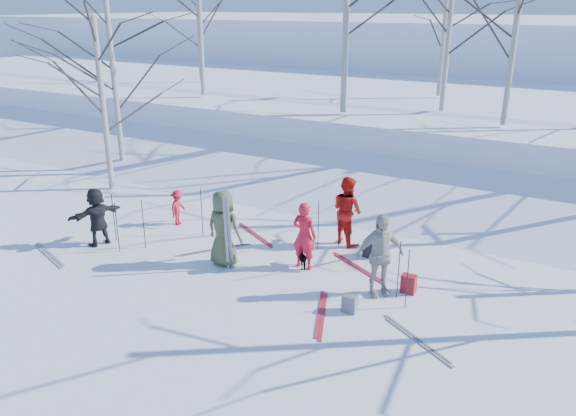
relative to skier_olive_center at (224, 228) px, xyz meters
The scene contains 38 objects.
ground 1.51m from the skier_olive_center, 16.43° to the right, with size 120.00×120.00×0.00m, color white.
snow_ramp 6.81m from the skier_olive_center, 80.39° to the left, with size 70.00×9.50×1.40m, color white.
snow_plateau 16.71m from the skier_olive_center, 86.13° to the left, with size 70.00×18.00×2.20m, color white.
far_hill 37.70m from the skier_olive_center, 88.28° to the left, with size 90.00×30.00×6.00m, color white.
skier_olive_center is the anchor object (origin of this frame).
skier_red_north 1.96m from the skier_olive_center, 23.97° to the left, with size 0.61×0.40×1.68m, color red.
skier_redor_behind 3.38m from the skier_olive_center, 52.14° to the left, with size 0.90×0.70×1.84m, color red.
skier_red_seated 3.14m from the skier_olive_center, 150.78° to the left, with size 0.67×0.38×1.03m, color red.
skier_cream_east 3.85m from the skier_olive_center, ahead, with size 1.10×0.46×1.88m, color beige.
skier_grey_west 3.67m from the skier_olive_center, 169.87° to the right, with size 1.45×0.46×1.57m, color black.
dog 2.07m from the skier_olive_center, 24.45° to the left, with size 0.27×0.59×0.50m, color black.
upright_ski_left 0.36m from the skier_olive_center, 44.91° to the right, with size 0.07×0.02×1.90m, color silver.
upright_ski_right 0.37m from the skier_olive_center, 32.25° to the right, with size 0.07×0.02×1.90m, color silver.
ski_pair_a 5.31m from the skier_olive_center, 10.28° to the right, with size 1.72×1.17×0.02m, color silver, non-canonical shape.
ski_pair_b 3.43m from the skier_olive_center, 17.69° to the right, with size 0.90×1.83×0.02m, color red, non-canonical shape.
ski_pair_c 1.30m from the skier_olive_center, 144.59° to the left, with size 1.30×1.64×0.02m, color silver, non-canonical shape.
ski_pair_d 4.68m from the skier_olive_center, 156.81° to the right, with size 1.86×0.83×0.02m, color silver, non-canonical shape.
ski_pair_e 3.40m from the skier_olive_center, 25.41° to the left, with size 1.76×1.09×0.02m, color red, non-canonical shape.
ski_pair_f 2.16m from the skier_olive_center, 100.03° to the left, with size 1.75×1.12×0.02m, color red, non-canonical shape.
ski_pole_a 2.42m from the skier_olive_center, behind, with size 0.02×0.02×1.34m, color black.
ski_pole_b 2.07m from the skier_olive_center, 142.87° to the left, with size 0.02×0.02×1.34m, color black.
ski_pole_c 3.10m from the skier_olive_center, 49.75° to the left, with size 0.02×0.02×1.34m, color black.
ski_pole_d 4.57m from the skier_olive_center, ahead, with size 0.02×0.02×1.34m, color black.
ski_pole_e 2.51m from the skier_olive_center, 50.13° to the left, with size 0.02×0.02×1.34m, color black.
ski_pole_f 2.92m from the skier_olive_center, 165.20° to the right, with size 0.02×0.02×1.34m, color black.
ski_pole_g 3.45m from the skier_olive_center, behind, with size 0.02×0.02×1.34m, color black.
ski_pole_h 4.29m from the skier_olive_center, ahead, with size 0.02×0.02×1.34m, color black.
backpack_red 4.54m from the skier_olive_center, 10.44° to the left, with size 0.32×0.22×0.42m, color maroon.
backpack_grey 3.73m from the skier_olive_center, ahead, with size 0.30×0.20×0.38m, color slate.
backpack_dark 3.74m from the skier_olive_center, 35.96° to the left, with size 0.34×0.24×0.40m, color black.
birch_plateau_c 18.49m from the skier_olive_center, 129.17° to the left, with size 4.01×4.01×4.87m, color silver, non-canonical shape.
birch_plateau_d 12.22m from the skier_olive_center, 79.25° to the left, with size 4.74×4.74×5.91m, color silver, non-canonical shape.
birch_plateau_e 11.60m from the skier_olive_center, 64.65° to the left, with size 4.73×4.73×5.91m, color silver, non-canonical shape.
birch_plateau_f 10.68m from the skier_olive_center, 96.53° to the left, with size 6.09×6.09×7.84m, color silver, non-canonical shape.
birch_plateau_g 13.79m from the skier_olive_center, 129.28° to the left, with size 5.45×5.45×6.93m, color silver, non-canonical shape.
birch_plateau_h 15.60m from the skier_olive_center, 86.25° to the left, with size 4.45×4.45×5.50m, color silver, non-canonical shape.
birch_edge_a 7.77m from the skier_olive_center, 156.63° to the left, with size 4.61×4.61×5.73m, color silver, non-canonical shape.
birch_edge_d 10.03m from the skier_olive_center, 149.23° to the left, with size 5.07×5.07×6.39m, color silver, non-canonical shape.
Camera 1 is at (6.39, -9.83, 6.05)m, focal length 35.00 mm.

